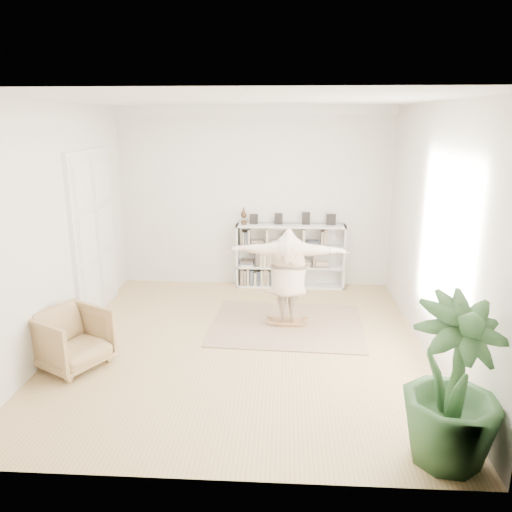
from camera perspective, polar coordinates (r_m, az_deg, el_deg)
The scene contains 9 objects.
floor at distance 7.81m, azimuth -1.61°, elevation -10.06°, with size 6.00×6.00×0.00m, color tan.
room_shell at distance 9.98m, azimuth -0.24°, elevation 16.30°, with size 6.00×6.00×6.00m.
doors at distance 9.17m, azimuth -18.02°, elevation 2.34°, with size 0.09×1.78×2.92m.
bookshelf at distance 10.21m, azimuth 3.90°, elevation -0.08°, with size 2.20×0.35×1.64m.
armchair at distance 7.46m, azimuth -20.33°, elevation -8.90°, with size 0.87×0.89×0.81m, color tan.
rug at distance 8.49m, azimuth 3.56°, elevation -7.84°, with size 2.50×2.00×0.02m, color tan.
rocker_board at distance 8.47m, azimuth 3.57°, elevation -7.49°, with size 0.49×0.31×0.10m.
person at distance 8.17m, azimuth 3.67°, elevation -1.97°, with size 1.96×0.53×1.59m, color beige.
houseplant at distance 5.38m, azimuth 21.60°, elevation -13.36°, with size 0.97×0.97×1.73m, color #284D26.
Camera 1 is at (0.64, -7.02, 3.36)m, focal length 35.00 mm.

